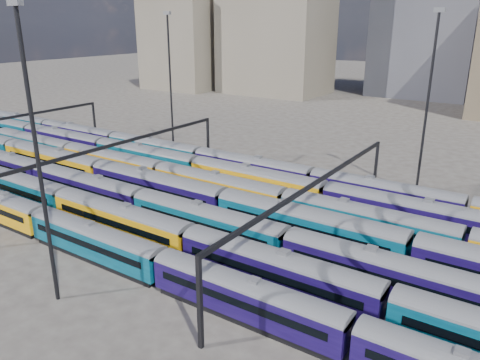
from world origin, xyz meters
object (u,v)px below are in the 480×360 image
Objects in this scene: rake_1 at (121,217)px; mast_2 at (36,150)px; rake_0 at (353,333)px; rake_2 at (87,185)px.

rake_1 is 17.12m from mast_2.
rake_0 is at bearing 15.54° from mast_2.
rake_0 is at bearing -9.54° from rake_1.
rake_2 reaches higher than rake_0.
rake_0 is 1.10× the size of rake_1.
rake_2 is at bearing 157.54° from rake_1.
mast_2 is (4.56, -12.00, 11.33)m from rake_1.
mast_2 is at bearing -69.19° from rake_1.
rake_0 is 4.37× the size of mast_2.
mast_2 reaches higher than rake_0.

